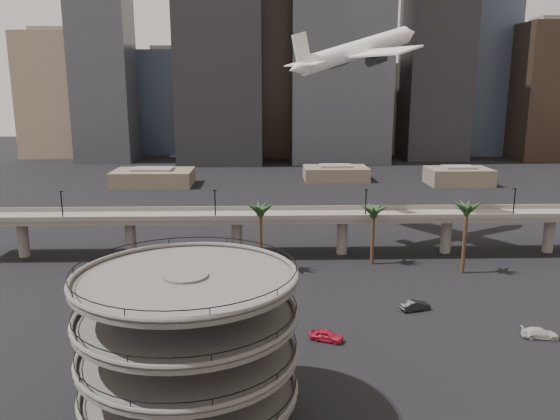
{
  "coord_description": "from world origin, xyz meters",
  "views": [
    {
      "loc": [
        -5.29,
        -54.8,
        33.97
      ],
      "look_at": [
        -2.83,
        28.0,
        15.52
      ],
      "focal_mm": 35.0,
      "sensor_mm": 36.0,
      "label": 1
    }
  ],
  "objects_px": {
    "airborne_jet": "(356,51)",
    "car_b": "(415,305)",
    "overpass": "(290,220)",
    "parking_ramp": "(188,335)",
    "car_a": "(326,335)",
    "car_c": "(540,333)"
  },
  "relations": [
    {
      "from": "overpass",
      "to": "car_b",
      "type": "bearing_deg",
      "value": -58.95
    },
    {
      "from": "airborne_jet",
      "to": "car_a",
      "type": "relative_size",
      "value": 7.15
    },
    {
      "from": "parking_ramp",
      "to": "car_a",
      "type": "bearing_deg",
      "value": 48.81
    },
    {
      "from": "airborne_jet",
      "to": "car_b",
      "type": "bearing_deg",
      "value": -118.49
    },
    {
      "from": "parking_ramp",
      "to": "car_a",
      "type": "height_order",
      "value": "parking_ramp"
    },
    {
      "from": "car_a",
      "to": "car_b",
      "type": "relative_size",
      "value": 0.97
    },
    {
      "from": "airborne_jet",
      "to": "car_b",
      "type": "distance_m",
      "value": 58.93
    },
    {
      "from": "overpass",
      "to": "car_b",
      "type": "distance_m",
      "value": 36.03
    },
    {
      "from": "overpass",
      "to": "car_b",
      "type": "relative_size",
      "value": 27.28
    },
    {
      "from": "parking_ramp",
      "to": "car_c",
      "type": "bearing_deg",
      "value": 21.83
    },
    {
      "from": "car_b",
      "to": "car_c",
      "type": "relative_size",
      "value": 0.98
    },
    {
      "from": "overpass",
      "to": "airborne_jet",
      "type": "xyz_separation_m",
      "value": [
        14.8,
        11.7,
        34.59
      ]
    },
    {
      "from": "car_a",
      "to": "car_c",
      "type": "relative_size",
      "value": 0.95
    },
    {
      "from": "parking_ramp",
      "to": "car_b",
      "type": "distance_m",
      "value": 43.37
    },
    {
      "from": "car_a",
      "to": "car_c",
      "type": "distance_m",
      "value": 29.85
    },
    {
      "from": "car_b",
      "to": "car_c",
      "type": "height_order",
      "value": "car_b"
    },
    {
      "from": "overpass",
      "to": "airborne_jet",
      "type": "relative_size",
      "value": 3.95
    },
    {
      "from": "car_a",
      "to": "car_c",
      "type": "bearing_deg",
      "value": -67.1
    },
    {
      "from": "airborne_jet",
      "to": "car_c",
      "type": "bearing_deg",
      "value": -103.99
    },
    {
      "from": "car_b",
      "to": "parking_ramp",
      "type": "bearing_deg",
      "value": 115.27
    },
    {
      "from": "overpass",
      "to": "car_a",
      "type": "relative_size",
      "value": 28.19
    },
    {
      "from": "overpass",
      "to": "airborne_jet",
      "type": "height_order",
      "value": "airborne_jet"
    }
  ]
}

